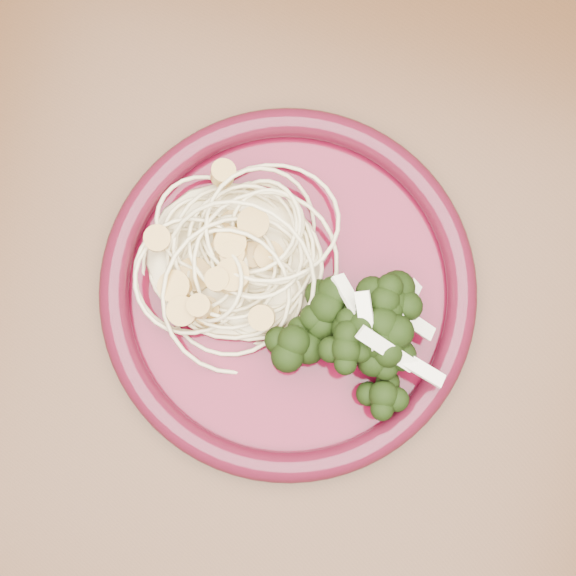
# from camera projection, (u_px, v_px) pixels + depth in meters

# --- Properties ---
(dining_table) EXTENTS (1.20, 0.80, 0.75)m
(dining_table) POSITION_uv_depth(u_px,v_px,m) (259.00, 361.00, 0.62)
(dining_table) COLOR #472814
(dining_table) RESTS_ON ground
(dinner_plate) EXTENTS (0.30, 0.30, 0.02)m
(dinner_plate) POSITION_uv_depth(u_px,v_px,m) (288.00, 290.00, 0.52)
(dinner_plate) COLOR #4B0717
(dinner_plate) RESTS_ON dining_table
(spaghetti_pile) EXTENTS (0.14, 0.13, 0.03)m
(spaghetti_pile) POSITION_uv_depth(u_px,v_px,m) (234.00, 257.00, 0.51)
(spaghetti_pile) COLOR beige
(spaghetti_pile) RESTS_ON dinner_plate
(scallop_cluster) EXTENTS (0.13, 0.13, 0.04)m
(scallop_cluster) POSITION_uv_depth(u_px,v_px,m) (230.00, 248.00, 0.48)
(scallop_cluster) COLOR gold
(scallop_cluster) RESTS_ON spaghetti_pile
(broccoli_pile) EXTENTS (0.10, 0.14, 0.04)m
(broccoli_pile) POSITION_uv_depth(u_px,v_px,m) (357.00, 326.00, 0.50)
(broccoli_pile) COLOR black
(broccoli_pile) RESTS_ON dinner_plate
(onion_garnish) EXTENTS (0.07, 0.09, 0.05)m
(onion_garnish) POSITION_uv_depth(u_px,v_px,m) (360.00, 322.00, 0.47)
(onion_garnish) COLOR white
(onion_garnish) RESTS_ON broccoli_pile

